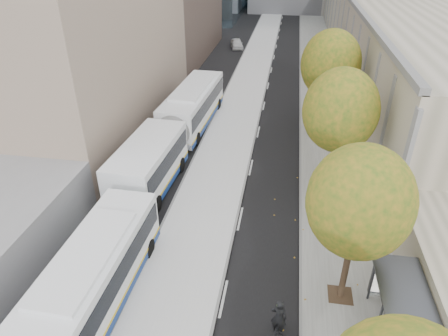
% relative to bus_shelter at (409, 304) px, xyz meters
% --- Properties ---
extents(bus_platform, '(4.25, 150.00, 0.15)m').
position_rel_bus_shelter_xyz_m(bus_platform, '(-9.56, 24.04, -2.11)').
color(bus_platform, silver).
rests_on(bus_platform, ground).
extents(sidewalk, '(4.75, 150.00, 0.08)m').
position_rel_bus_shelter_xyz_m(sidewalk, '(-1.56, 24.04, -2.15)').
color(sidewalk, gray).
rests_on(sidewalk, ground).
extents(building_tan, '(18.00, 92.00, 8.00)m').
position_rel_bus_shelter_xyz_m(building_tan, '(9.81, 53.04, 1.81)').
color(building_tan, gray).
rests_on(building_tan, ground).
extents(bus_shelter, '(1.90, 4.40, 2.53)m').
position_rel_bus_shelter_xyz_m(bus_shelter, '(0.00, 0.00, 0.00)').
color(bus_shelter, '#383A3F').
rests_on(bus_shelter, sidewalk).
extents(tree_c, '(4.20, 4.20, 7.28)m').
position_rel_bus_shelter_xyz_m(tree_c, '(-2.09, 2.04, 3.06)').
color(tree_c, '#2F1F16').
rests_on(tree_c, sidewalk).
extents(tree_d, '(4.40, 4.40, 7.60)m').
position_rel_bus_shelter_xyz_m(tree_d, '(-2.09, 11.04, 3.28)').
color(tree_d, '#2F1F16').
rests_on(tree_d, sidewalk).
extents(tree_e, '(4.60, 4.60, 7.92)m').
position_rel_bus_shelter_xyz_m(tree_e, '(-2.09, 20.04, 3.50)').
color(tree_e, '#2F1F16').
rests_on(tree_e, sidewalk).
extents(bus_far, '(3.77, 19.45, 3.22)m').
position_rel_bus_shelter_xyz_m(bus_far, '(-13.22, 15.27, -0.43)').
color(bus_far, white).
rests_on(bus_far, ground).
extents(cyclist, '(0.83, 1.82, 2.24)m').
position_rel_bus_shelter_xyz_m(cyclist, '(-4.84, -0.70, -1.36)').
color(cyclist, black).
rests_on(cyclist, ground).
extents(distant_car, '(2.45, 4.17, 1.33)m').
position_rel_bus_shelter_xyz_m(distant_car, '(-12.97, 47.09, -1.52)').
color(distant_car, silver).
rests_on(distant_car, ground).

